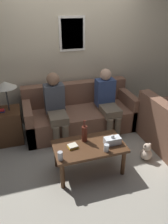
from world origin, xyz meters
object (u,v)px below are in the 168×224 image
object	(u,v)px
couch_main	(79,114)
person_left	(56,105)
person_right	(107,100)
drinking_glass	(106,148)
wine_bottle	(84,133)
teddy_bear	(146,152)
coffee_table	(89,149)

from	to	relation	value
couch_main	person_left	xyz separation A→B (m)	(-0.47, -0.19, 0.34)
person_right	couch_main	bearing A→B (deg)	157.26
drinking_glass	wine_bottle	bearing A→B (deg)	123.63
wine_bottle	teddy_bear	world-z (taller)	wine_bottle
person_right	person_left	bearing A→B (deg)	179.49
person_left	couch_main	bearing A→B (deg)	21.96
teddy_bear	couch_main	bearing A→B (deg)	120.76
person_left	teddy_bear	xyz separation A→B (m)	(1.21, -1.04, -0.51)
wine_bottle	coffee_table	bearing A→B (deg)	-75.76
wine_bottle	person_right	distance (m)	1.13
teddy_bear	wine_bottle	bearing A→B (deg)	170.99
wine_bottle	person_right	size ratio (longest dim) A/B	0.29
drinking_glass	person_left	world-z (taller)	person_left
coffee_table	drinking_glass	xyz separation A→B (m)	(0.18, -0.19, 0.12)
couch_main	person_right	distance (m)	0.61
couch_main	person_left	world-z (taller)	person_left
wine_bottle	person_left	distance (m)	0.93
couch_main	drinking_glass	bearing A→B (deg)	-90.90
wine_bottle	teddy_bear	distance (m)	1.08
person_left	person_right	size ratio (longest dim) A/B	1.02
coffee_table	drinking_glass	bearing A→B (deg)	-47.07
couch_main	person_right	size ratio (longest dim) A/B	1.77
drinking_glass	teddy_bear	distance (m)	0.86
drinking_glass	coffee_table	bearing A→B (deg)	132.93
drinking_glass	person_right	world-z (taller)	person_right
coffee_table	drinking_glass	distance (m)	0.29
teddy_bear	person_right	bearing A→B (deg)	104.03
person_left	coffee_table	bearing A→B (deg)	-74.87
couch_main	coffee_table	world-z (taller)	couch_main
person_left	person_right	world-z (taller)	person_left
coffee_table	wine_bottle	bearing A→B (deg)	104.24
person_right	teddy_bear	bearing A→B (deg)	-75.97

